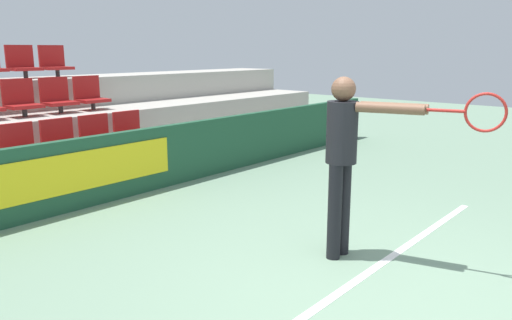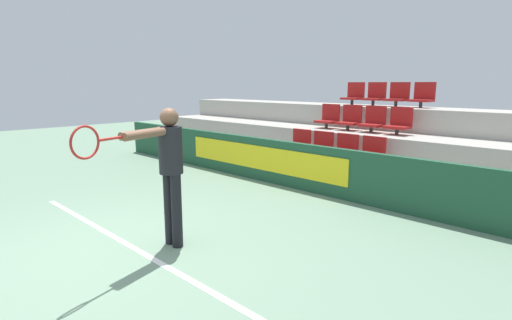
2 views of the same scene
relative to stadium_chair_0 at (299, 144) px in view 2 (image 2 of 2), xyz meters
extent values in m
plane|color=gray|center=(0.83, -4.58, -0.72)|extent=(30.00, 30.00, 0.00)
cube|color=white|center=(0.83, -4.34, -0.72)|extent=(5.44, 0.08, 0.01)
cube|color=#1E4C33|center=(0.83, -0.72, -0.29)|extent=(12.60, 0.12, 0.88)
cube|color=yellow|center=(-0.41, -0.79, -0.24)|extent=(4.22, 0.02, 0.48)
cube|color=#ADA89E|center=(0.83, -0.12, -0.48)|extent=(12.20, 1.05, 0.49)
cube|color=#ADA89E|center=(0.83, 0.92, -0.24)|extent=(12.20, 1.05, 0.98)
cube|color=#ADA89E|center=(0.83, 1.97, 0.01)|extent=(12.20, 1.05, 1.46)
cylinder|color=#333333|center=(0.00, -0.07, -0.17)|extent=(0.07, 0.07, 0.13)
cube|color=#A31919|center=(0.00, -0.07, -0.08)|extent=(0.45, 0.37, 0.05)
cube|color=#A31919|center=(0.00, 0.09, 0.12)|extent=(0.45, 0.04, 0.36)
cylinder|color=#333333|center=(0.56, -0.07, -0.17)|extent=(0.07, 0.07, 0.13)
cube|color=#A31919|center=(0.56, -0.07, -0.08)|extent=(0.45, 0.37, 0.05)
cube|color=#A31919|center=(0.56, 0.09, 0.12)|extent=(0.45, 0.04, 0.36)
cylinder|color=#333333|center=(1.11, -0.07, -0.17)|extent=(0.07, 0.07, 0.13)
cube|color=#A31919|center=(1.11, -0.07, -0.08)|extent=(0.45, 0.37, 0.05)
cube|color=#A31919|center=(1.11, 0.09, 0.12)|extent=(0.45, 0.04, 0.36)
cylinder|color=#333333|center=(1.67, -0.07, -0.17)|extent=(0.07, 0.07, 0.13)
cube|color=#A31919|center=(1.67, -0.07, -0.08)|extent=(0.45, 0.37, 0.05)
cube|color=#A31919|center=(1.67, 0.09, 0.12)|extent=(0.45, 0.04, 0.36)
cylinder|color=#333333|center=(0.00, 0.98, 0.32)|extent=(0.07, 0.07, 0.13)
cube|color=#A31919|center=(0.00, 0.98, 0.40)|extent=(0.45, 0.37, 0.05)
cube|color=#A31919|center=(0.00, 1.14, 0.61)|extent=(0.45, 0.04, 0.36)
cylinder|color=#333333|center=(0.56, 0.98, 0.32)|extent=(0.07, 0.07, 0.13)
cube|color=#A31919|center=(0.56, 0.98, 0.40)|extent=(0.45, 0.37, 0.05)
cube|color=#A31919|center=(0.56, 1.14, 0.61)|extent=(0.45, 0.04, 0.36)
cylinder|color=#333333|center=(1.11, 0.98, 0.32)|extent=(0.07, 0.07, 0.13)
cube|color=#A31919|center=(1.11, 0.98, 0.40)|extent=(0.45, 0.37, 0.05)
cube|color=#A31919|center=(1.11, 1.14, 0.61)|extent=(0.45, 0.04, 0.36)
cylinder|color=#333333|center=(1.67, 0.98, 0.32)|extent=(0.07, 0.07, 0.13)
cube|color=#A31919|center=(1.67, 0.98, 0.40)|extent=(0.45, 0.37, 0.05)
cube|color=#A31919|center=(1.67, 1.14, 0.61)|extent=(0.45, 0.04, 0.36)
cylinder|color=#333333|center=(0.00, 2.02, 0.80)|extent=(0.07, 0.07, 0.13)
cube|color=#A31919|center=(0.00, 2.02, 0.89)|extent=(0.45, 0.37, 0.05)
cube|color=#A31919|center=(0.00, 2.19, 1.10)|extent=(0.45, 0.04, 0.36)
cylinder|color=#333333|center=(0.56, 2.02, 0.80)|extent=(0.07, 0.07, 0.13)
cube|color=#A31919|center=(0.56, 2.02, 0.89)|extent=(0.45, 0.37, 0.05)
cube|color=#A31919|center=(0.56, 2.19, 1.10)|extent=(0.45, 0.04, 0.36)
cylinder|color=#333333|center=(1.11, 2.02, 0.80)|extent=(0.07, 0.07, 0.13)
cube|color=#A31919|center=(1.11, 2.02, 0.89)|extent=(0.45, 0.37, 0.05)
cube|color=#A31919|center=(1.11, 2.19, 1.10)|extent=(0.45, 0.04, 0.36)
cylinder|color=#333333|center=(1.67, 2.02, 0.80)|extent=(0.07, 0.07, 0.13)
cube|color=#A31919|center=(1.67, 2.02, 0.89)|extent=(0.45, 0.37, 0.05)
cube|color=#A31919|center=(1.67, 2.19, 1.10)|extent=(0.45, 0.04, 0.36)
cylinder|color=black|center=(1.09, -3.93, -0.27)|extent=(0.13, 0.13, 0.91)
cylinder|color=black|center=(1.25, -3.93, -0.27)|extent=(0.13, 0.13, 0.91)
cylinder|color=black|center=(1.17, -3.93, 0.47)|extent=(0.28, 0.28, 0.56)
sphere|color=brown|center=(1.17, -3.93, 0.86)|extent=(0.22, 0.22, 0.22)
cylinder|color=brown|center=(1.24, -4.34, 0.71)|extent=(0.24, 0.58, 0.09)
cylinder|color=brown|center=(1.32, -4.34, 0.71)|extent=(0.24, 0.58, 0.09)
cylinder|color=#AD231E|center=(1.40, -4.77, 0.71)|extent=(0.11, 0.30, 0.03)
torus|color=#AD231E|center=(1.48, -5.06, 0.71)|extent=(0.11, 0.32, 0.32)
camera|label=1|loc=(-2.74, -6.24, 1.20)|focal=35.00mm
camera|label=2|loc=(5.18, -6.55, 1.25)|focal=28.00mm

